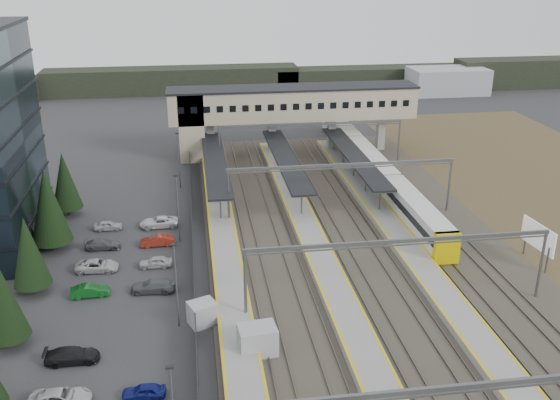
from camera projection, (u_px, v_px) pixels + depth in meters
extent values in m
plane|color=#2B2B2D|center=(258.00, 277.00, 63.95)|extent=(220.00, 220.00, 0.00)
cylinder|color=black|center=(11.00, 340.00, 52.50)|extent=(0.44, 0.44, 1.20)
cone|color=black|center=(3.00, 300.00, 51.11)|extent=(3.54, 3.54, 6.80)
cylinder|color=black|center=(34.00, 287.00, 60.79)|extent=(0.44, 0.44, 1.20)
cone|color=black|center=(28.00, 251.00, 59.36)|extent=(3.64, 3.64, 7.00)
cylinder|color=black|center=(54.00, 244.00, 70.00)|extent=(0.44, 0.44, 1.20)
cone|color=black|center=(48.00, 205.00, 68.31)|extent=(4.42, 4.42, 8.50)
cylinder|color=black|center=(69.00, 210.00, 79.22)|extent=(0.44, 0.44, 1.20)
cone|color=black|center=(65.00, 181.00, 77.76)|extent=(3.74, 3.74, 7.20)
imported|color=silver|center=(60.00, 398.00, 45.48)|extent=(4.56, 2.18, 1.25)
imported|color=black|center=(72.00, 355.00, 50.36)|extent=(4.37, 1.81, 1.26)
imported|color=#0F561A|center=(90.00, 291.00, 60.14)|extent=(3.78, 1.58, 1.21)
imported|color=#BCBCBC|center=(97.00, 265.00, 65.02)|extent=(4.54, 2.27, 1.24)
imported|color=#4B4D52|center=(103.00, 244.00, 69.92)|extent=(4.03, 1.76, 1.15)
imported|color=#B2B1B6|center=(108.00, 225.00, 74.80)|extent=(3.39, 1.42, 1.15)
imported|color=navy|center=(144.00, 391.00, 46.31)|extent=(3.32, 1.48, 1.11)
imported|color=#4D5154|center=(153.00, 286.00, 60.93)|extent=(4.56, 2.20, 1.28)
imported|color=#B8B7BD|center=(155.00, 262.00, 65.83)|extent=(3.53, 1.50, 1.19)
imported|color=maroon|center=(157.00, 240.00, 70.70)|extent=(3.88, 1.43, 1.27)
imported|color=silver|center=(159.00, 222.00, 75.58)|extent=(4.67, 2.24, 1.28)
cube|color=black|center=(169.00, 367.00, 36.93)|extent=(0.50, 0.25, 0.15)
cylinder|color=slate|center=(176.00, 286.00, 54.05)|extent=(0.16, 0.16, 8.00)
cube|color=black|center=(173.00, 245.00, 52.59)|extent=(0.50, 0.25, 0.15)
cylinder|color=slate|center=(178.00, 209.00, 70.64)|extent=(0.16, 0.16, 8.00)
cube|color=black|center=(176.00, 176.00, 69.18)|extent=(0.50, 0.25, 0.15)
cylinder|color=slate|center=(179.00, 161.00, 87.22)|extent=(0.16, 0.16, 8.00)
cube|color=black|center=(177.00, 133.00, 85.76)|extent=(0.50, 0.25, 0.15)
cube|color=#26282B|center=(193.00, 251.00, 67.32)|extent=(0.08, 90.00, 2.00)
cube|color=#9EA0A3|center=(257.00, 341.00, 51.12)|extent=(3.32, 2.58, 2.59)
cube|color=#9EA0A3|center=(202.00, 313.00, 55.48)|extent=(2.89, 2.68, 2.14)
cube|color=#383229|center=(359.00, 248.00, 70.13)|extent=(34.00, 90.00, 0.20)
cube|color=#59544C|center=(247.00, 254.00, 68.36)|extent=(0.08, 90.00, 0.14)
cube|color=#59544C|center=(260.00, 253.00, 68.55)|extent=(0.08, 90.00, 0.14)
cube|color=#59544C|center=(283.00, 251.00, 68.90)|extent=(0.08, 90.00, 0.14)
cube|color=#59544C|center=(295.00, 251.00, 69.09)|extent=(0.08, 90.00, 0.14)
cube|color=#59544C|center=(336.00, 248.00, 69.70)|extent=(0.08, 90.00, 0.14)
cube|color=#59544C|center=(348.00, 247.00, 69.89)|extent=(0.08, 90.00, 0.14)
cube|color=#59544C|center=(370.00, 246.00, 70.24)|extent=(0.08, 90.00, 0.14)
cube|color=#59544C|center=(383.00, 245.00, 70.43)|extent=(0.08, 90.00, 0.14)
cube|color=#59544C|center=(421.00, 242.00, 71.04)|extent=(0.08, 90.00, 0.14)
cube|color=#59544C|center=(433.00, 242.00, 71.23)|extent=(0.08, 90.00, 0.14)
cube|color=#59544C|center=(455.00, 240.00, 71.57)|extent=(0.08, 90.00, 0.14)
cube|color=#59544C|center=(466.00, 240.00, 71.77)|extent=(0.08, 90.00, 0.14)
cube|color=gray|center=(226.00, 254.00, 67.99)|extent=(3.20, 82.00, 0.90)
cube|color=gold|center=(212.00, 251.00, 67.63)|extent=(0.25, 82.00, 0.02)
cube|color=gold|center=(239.00, 249.00, 68.02)|extent=(0.25, 82.00, 0.02)
cube|color=gray|center=(316.00, 248.00, 69.33)|extent=(3.20, 82.00, 0.90)
cube|color=gold|center=(303.00, 245.00, 68.97)|extent=(0.25, 82.00, 0.02)
cube|color=gold|center=(328.00, 243.00, 69.36)|extent=(0.25, 82.00, 0.02)
cube|color=gray|center=(402.00, 242.00, 70.67)|extent=(3.20, 82.00, 0.90)
cube|color=gold|center=(390.00, 239.00, 70.31)|extent=(0.25, 82.00, 0.02)
cube|color=gold|center=(415.00, 238.00, 70.70)|extent=(0.25, 82.00, 0.02)
cube|color=black|center=(215.00, 161.00, 86.97)|extent=(3.00, 30.00, 0.25)
cube|color=slate|center=(215.00, 162.00, 87.02)|extent=(3.10, 30.00, 0.12)
cylinder|color=slate|center=(221.00, 207.00, 75.57)|extent=(0.20, 0.20, 3.10)
cylinder|color=slate|center=(218.00, 188.00, 81.56)|extent=(0.20, 0.20, 3.10)
cylinder|color=slate|center=(215.00, 172.00, 87.55)|extent=(0.20, 0.20, 3.10)
cylinder|color=slate|center=(213.00, 158.00, 93.54)|extent=(0.20, 0.20, 3.10)
cylinder|color=slate|center=(211.00, 146.00, 99.53)|extent=(0.20, 0.20, 3.10)
cube|color=black|center=(286.00, 158.00, 88.31)|extent=(3.00, 30.00, 0.25)
cube|color=slate|center=(286.00, 159.00, 88.36)|extent=(3.10, 30.00, 0.12)
cylinder|color=slate|center=(302.00, 202.00, 76.91)|extent=(0.20, 0.20, 3.10)
cylinder|color=slate|center=(293.00, 184.00, 82.90)|extent=(0.20, 0.20, 3.10)
cylinder|color=slate|center=(286.00, 169.00, 88.89)|extent=(0.20, 0.20, 3.10)
cylinder|color=slate|center=(279.00, 156.00, 94.88)|extent=(0.20, 0.20, 3.10)
cylinder|color=slate|center=(273.00, 144.00, 100.87)|extent=(0.20, 0.20, 3.10)
cube|color=black|center=(354.00, 155.00, 89.65)|extent=(3.00, 30.00, 0.25)
cube|color=slate|center=(354.00, 156.00, 89.70)|extent=(3.10, 30.00, 0.12)
cylinder|color=slate|center=(380.00, 198.00, 78.25)|extent=(0.20, 0.20, 3.10)
cylinder|color=slate|center=(366.00, 181.00, 84.24)|extent=(0.20, 0.20, 3.10)
cylinder|color=slate|center=(354.00, 166.00, 90.23)|extent=(0.20, 0.20, 3.10)
cylinder|color=slate|center=(343.00, 153.00, 96.22)|extent=(0.20, 0.20, 3.10)
cylinder|color=slate|center=(334.00, 141.00, 102.21)|extent=(0.20, 0.20, 3.10)
cube|color=tan|center=(293.00, 103.00, 100.95)|extent=(40.00, 6.00, 5.00)
cube|color=black|center=(293.00, 88.00, 100.02)|extent=(40.40, 6.40, 0.30)
cube|color=tan|center=(191.00, 125.00, 99.84)|extent=(4.00, 6.00, 11.00)
cube|color=black|center=(181.00, 111.00, 95.73)|extent=(1.00, 0.06, 1.00)
cube|color=black|center=(194.00, 110.00, 95.99)|extent=(1.00, 0.06, 1.00)
cube|color=black|center=(207.00, 110.00, 96.26)|extent=(1.00, 0.06, 1.00)
cube|color=black|center=(220.00, 109.00, 96.53)|extent=(1.00, 0.06, 1.00)
cube|color=black|center=(233.00, 109.00, 96.80)|extent=(1.00, 0.06, 1.00)
cube|color=black|center=(246.00, 108.00, 97.06)|extent=(1.00, 0.06, 1.00)
cube|color=black|center=(258.00, 108.00, 97.33)|extent=(1.00, 0.06, 1.00)
cube|color=black|center=(271.00, 108.00, 97.60)|extent=(1.00, 0.06, 1.00)
cube|color=black|center=(284.00, 107.00, 97.87)|extent=(1.00, 0.06, 1.00)
cube|color=black|center=(296.00, 107.00, 98.14)|extent=(1.00, 0.06, 1.00)
cube|color=black|center=(309.00, 106.00, 98.40)|extent=(1.00, 0.06, 1.00)
cube|color=black|center=(321.00, 106.00, 98.67)|extent=(1.00, 0.06, 1.00)
cube|color=black|center=(333.00, 106.00, 98.94)|extent=(1.00, 0.06, 1.00)
cube|color=black|center=(346.00, 105.00, 99.21)|extent=(1.00, 0.06, 1.00)
cube|color=black|center=(358.00, 105.00, 99.47)|extent=(1.00, 0.06, 1.00)
cube|color=black|center=(370.00, 104.00, 99.74)|extent=(1.00, 0.06, 1.00)
cube|color=black|center=(382.00, 104.00, 100.01)|extent=(1.00, 0.06, 1.00)
cube|color=black|center=(394.00, 104.00, 100.28)|extent=(1.00, 0.06, 1.00)
cube|color=black|center=(406.00, 103.00, 100.55)|extent=(1.00, 0.06, 1.00)
cube|color=gray|center=(202.00, 140.00, 100.95)|extent=(1.20, 1.60, 6.00)
cube|color=gray|center=(211.00, 139.00, 101.15)|extent=(1.20, 1.60, 6.00)
cube|color=gray|center=(272.00, 137.00, 102.49)|extent=(1.20, 1.60, 6.00)
cube|color=gray|center=(331.00, 135.00, 103.83)|extent=(1.20, 1.60, 6.00)
cube|color=gray|center=(380.00, 133.00, 104.97)|extent=(1.20, 1.60, 6.00)
cube|color=slate|center=(508.00, 382.00, 37.21)|extent=(28.40, 0.25, 0.35)
cube|color=slate|center=(508.00, 388.00, 37.35)|extent=(28.40, 0.12, 0.12)
cylinder|color=slate|center=(245.00, 287.00, 55.04)|extent=(0.28, 0.28, 7.00)
cylinder|color=slate|center=(541.00, 266.00, 58.79)|extent=(0.28, 0.28, 7.00)
cube|color=slate|center=(401.00, 241.00, 55.63)|extent=(28.40, 0.25, 0.35)
cube|color=slate|center=(400.00, 245.00, 55.78)|extent=(28.40, 0.12, 0.12)
cylinder|color=slate|center=(228.00, 198.00, 75.31)|extent=(0.28, 0.28, 7.00)
cylinder|color=slate|center=(449.00, 186.00, 79.06)|extent=(0.28, 0.28, 7.00)
cube|color=slate|center=(342.00, 165.00, 75.90)|extent=(28.40, 0.25, 0.35)
cube|color=slate|center=(342.00, 168.00, 76.05)|extent=(28.40, 0.12, 0.12)
cylinder|color=slate|center=(220.00, 150.00, 93.73)|extent=(0.28, 0.28, 7.00)
cylinder|color=slate|center=(399.00, 143.00, 97.48)|extent=(0.28, 0.28, 7.00)
cube|color=slate|center=(311.00, 124.00, 94.33)|extent=(28.40, 0.25, 0.35)
cube|color=slate|center=(311.00, 127.00, 94.48)|extent=(28.40, 0.12, 0.12)
cube|color=silver|center=(416.00, 214.00, 74.22)|extent=(2.70, 18.69, 3.47)
cube|color=black|center=(416.00, 211.00, 74.08)|extent=(2.76, 18.09, 0.87)
cube|color=slate|center=(415.00, 226.00, 74.77)|extent=(2.31, 17.29, 0.48)
cube|color=silver|center=(371.00, 165.00, 91.99)|extent=(2.70, 18.69, 3.47)
cube|color=black|center=(371.00, 162.00, 91.85)|extent=(2.76, 18.09, 0.87)
cube|color=slate|center=(371.00, 174.00, 92.54)|extent=(2.31, 17.29, 0.48)
cube|color=silver|center=(341.00, 131.00, 109.76)|extent=(2.70, 18.69, 3.47)
cube|color=black|center=(341.00, 129.00, 109.62)|extent=(2.76, 18.09, 0.87)
cube|color=slate|center=(340.00, 139.00, 110.31)|extent=(2.31, 17.29, 0.48)
cube|color=#D3BE00|center=(446.00, 248.00, 65.71)|extent=(2.72, 0.90, 3.47)
cylinder|color=slate|center=(547.00, 261.00, 64.22)|extent=(0.20, 0.20, 2.93)
cylinder|color=slate|center=(525.00, 242.00, 68.36)|extent=(0.20, 0.20, 2.93)
cube|color=silver|center=(538.00, 236.00, 65.66)|extent=(0.72, 5.48, 2.75)
cube|color=black|center=(172.00, 80.00, 149.05)|extent=(60.00, 8.00, 6.00)
cube|color=black|center=(374.00, 77.00, 155.93)|extent=(50.00, 8.00, 5.00)
cube|color=black|center=(535.00, 73.00, 156.31)|extent=(40.00, 8.00, 7.00)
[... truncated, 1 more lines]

